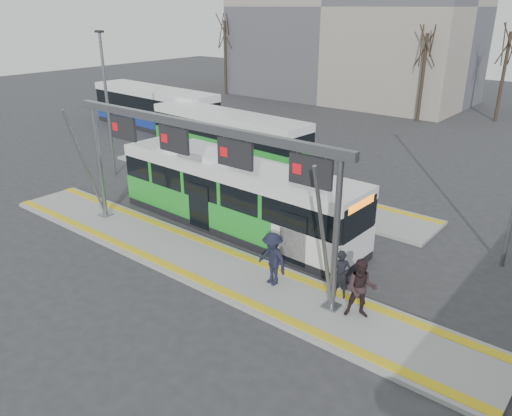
{
  "coord_description": "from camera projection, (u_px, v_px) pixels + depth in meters",
  "views": [
    {
      "loc": [
        12.16,
        -11.77,
        9.09
      ],
      "look_at": [
        0.21,
        3.0,
        1.36
      ],
      "focal_mm": 35.0,
      "sensor_mm": 36.0,
      "label": 1
    }
  ],
  "objects": [
    {
      "name": "ground",
      "position": [
        202.0,
        263.0,
        18.98
      ],
      "size": [
        120.0,
        120.0,
        0.0
      ],
      "primitive_type": "plane",
      "color": "#2D2D30",
      "rests_on": "ground"
    },
    {
      "name": "lamp_west",
      "position": [
        107.0,
        102.0,
        27.22
      ],
      "size": [
        0.5,
        0.25,
        7.9
      ],
      "color": "slate",
      "rests_on": "ground"
    },
    {
      "name": "apartment_block",
      "position": [
        353.0,
        4.0,
        49.6
      ],
      "size": [
        24.5,
        12.5,
        18.4
      ],
      "color": "gray",
      "rests_on": "ground"
    },
    {
      "name": "passenger_c",
      "position": [
        272.0,
        259.0,
        16.94
      ],
      "size": [
        1.34,
        0.92,
        1.91
      ],
      "primitive_type": "imported",
      "rotation": [
        0.0,
        0.0,
        -0.18
      ],
      "color": "black",
      "rests_on": "platform_main"
    },
    {
      "name": "passenger_b",
      "position": [
        361.0,
        289.0,
        15.11
      ],
      "size": [
        1.19,
        1.12,
        1.95
      ],
      "primitive_type": "imported",
      "rotation": [
        0.0,
        0.0,
        0.54
      ],
      "color": "#2C1D20",
      "rests_on": "platform_main"
    },
    {
      "name": "passenger_a",
      "position": [
        341.0,
        275.0,
        16.18
      ],
      "size": [
        0.72,
        0.63,
        1.66
      ],
      "primitive_type": "imported",
      "rotation": [
        0.0,
        0.0,
        0.48
      ],
      "color": "black",
      "rests_on": "platform_main"
    },
    {
      "name": "tactile_main",
      "position": [
        202.0,
        259.0,
        18.92
      ],
      "size": [
        22.0,
        2.65,
        0.02
      ],
      "color": "yellow",
      "rests_on": "platform_main"
    },
    {
      "name": "bg_bus_blue",
      "position": [
        155.0,
        109.0,
        39.12
      ],
      "size": [
        12.36,
        3.38,
        3.19
      ],
      "rotation": [
        0.0,
        0.0,
        -0.05
      ],
      "color": "black",
      "rests_on": "ground"
    },
    {
      "name": "tree_mid",
      "position": [
        509.0,
        45.0,
        40.0
      ],
      "size": [
        1.4,
        1.4,
        8.14
      ],
      "color": "#382B21",
      "rests_on": "ground"
    },
    {
      "name": "bg_bus_green",
      "position": [
        228.0,
        136.0,
        31.46
      ],
      "size": [
        11.82,
        3.19,
        2.92
      ],
      "rotation": [
        0.0,
        0.0,
        -0.06
      ],
      "color": "black",
      "rests_on": "ground"
    },
    {
      "name": "hero_bus",
      "position": [
        235.0,
        195.0,
        21.45
      ],
      "size": [
        12.02,
        2.83,
        3.29
      ],
      "rotation": [
        0.0,
        0.0,
        -0.02
      ],
      "color": "black",
      "rests_on": "ground"
    },
    {
      "name": "tree_left",
      "position": [
        426.0,
        46.0,
        40.01
      ],
      "size": [
        1.4,
        1.4,
        8.01
      ],
      "color": "#382B21",
      "rests_on": "ground"
    },
    {
      "name": "platform_main",
      "position": [
        202.0,
        261.0,
        18.95
      ],
      "size": [
        22.0,
        3.0,
        0.15
      ],
      "primitive_type": "cube",
      "color": "gray",
      "rests_on": "ground"
    },
    {
      "name": "tactile_second",
      "position": [
        267.0,
        178.0,
        27.84
      ],
      "size": [
        20.0,
        0.35,
        0.02
      ],
      "color": "yellow",
      "rests_on": "platform_second"
    },
    {
      "name": "gantry",
      "position": [
        195.0,
        150.0,
        17.75
      ],
      "size": [
        13.0,
        1.68,
        5.2
      ],
      "color": "slate",
      "rests_on": "platform_main"
    },
    {
      "name": "tree_far",
      "position": [
        225.0,
        31.0,
        52.77
      ],
      "size": [
        1.4,
        1.4,
        8.66
      ],
      "color": "#382B21",
      "rests_on": "ground"
    },
    {
      "name": "platform_second",
      "position": [
        254.0,
        185.0,
        27.05
      ],
      "size": [
        20.0,
        3.0,
        0.15
      ],
      "primitive_type": "cube",
      "color": "gray",
      "rests_on": "ground"
    }
  ]
}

